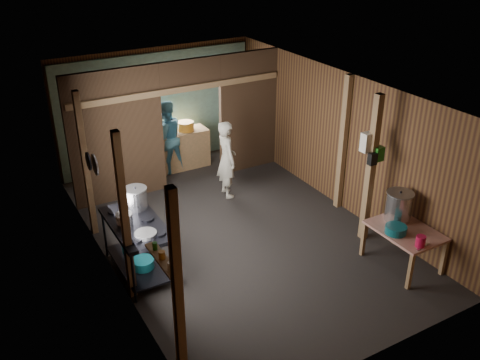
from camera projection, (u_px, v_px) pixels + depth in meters
floor at (234, 231)px, 9.45m from camera, size 4.50×7.00×0.00m
ceiling at (234, 90)px, 8.29m from camera, size 4.50×7.00×0.00m
wall_back at (156, 107)px, 11.59m from camera, size 4.50×0.00×2.60m
wall_front at (380, 274)px, 6.15m from camera, size 4.50×0.00×2.60m
wall_left at (103, 196)px, 7.87m from camera, size 0.00×7.00×2.60m
wall_right at (339, 140)px, 9.87m from camera, size 0.00×7.00×2.60m
partition_left at (116, 137)px, 9.99m from camera, size 1.85×0.10×2.60m
partition_right at (248, 112)px, 11.28m from camera, size 1.35×0.10×2.60m
partition_header at (190, 74)px, 10.24m from camera, size 1.30×0.10×0.60m
turquoise_panel at (158, 110)px, 11.56m from camera, size 4.40×0.06×2.50m
back_counter at (181, 149)px, 11.68m from camera, size 1.20×0.50×0.85m
wall_clock at (167, 80)px, 11.35m from camera, size 0.20×0.03×0.20m
post_left_a at (177, 290)px, 5.88m from camera, size 0.10×0.12×2.60m
post_left_b at (125, 219)px, 7.28m from camera, size 0.10×0.12×2.60m
post_left_c at (86, 166)px, 8.83m from camera, size 0.10×0.12×2.60m
post_right at (343, 144)px, 9.68m from camera, size 0.10×0.12×2.60m
post_free at (371, 170)px, 8.68m from camera, size 0.12×0.12×2.60m
cross_beam at (180, 89)px, 10.20m from camera, size 4.40×0.12×0.12m
pan_lid_big at (95, 165)px, 8.04m from camera, size 0.03×0.34×0.34m
pan_lid_small at (88, 161)px, 8.40m from camera, size 0.03×0.30×0.30m
wall_shelf at (162, 260)px, 6.24m from camera, size 0.14×0.80×0.03m
jar_white at (170, 266)px, 6.01m from camera, size 0.07×0.07×0.10m
jar_yellow at (162, 255)px, 6.21m from camera, size 0.08×0.08×0.10m
jar_green at (155, 246)px, 6.38m from camera, size 0.06×0.06×0.10m
bag_white at (368, 142)px, 8.51m from camera, size 0.22×0.15×0.32m
bag_green at (378, 154)px, 8.53m from camera, size 0.16×0.12×0.24m
bag_black at (372, 159)px, 8.48m from camera, size 0.14×0.10×0.20m
gas_range at (138, 247)px, 8.17m from camera, size 0.78×1.51×0.89m
prep_table at (403, 247)px, 8.39m from camera, size 0.80×1.10×0.65m
stove_pot_large at (136, 199)px, 8.31m from camera, size 0.48×0.48×0.37m
stove_pot_med at (124, 220)px, 7.85m from camera, size 0.30×0.30×0.22m
frying_pan at (146, 234)px, 7.63m from camera, size 0.37×0.57×0.07m
blue_tub_front at (143, 263)px, 8.14m from camera, size 0.34×0.34×0.14m
blue_tub_back at (132, 248)px, 8.53m from camera, size 0.33×0.33×0.13m
stock_pot at (399, 207)px, 8.42m from camera, size 0.54×0.54×0.51m
wash_basin at (396, 229)px, 8.13m from camera, size 0.41×0.41×0.12m
pink_bucket at (421, 241)px, 7.79m from camera, size 0.18×0.18×0.17m
knife at (423, 247)px, 7.81m from camera, size 0.30×0.08×0.01m
yellow_tub at (186, 126)px, 11.51m from camera, size 0.36×0.36×0.20m
red_cup at (163, 132)px, 11.29m from camera, size 0.11×0.11×0.13m
cook at (227, 159)px, 10.34m from camera, size 0.45×0.61×1.56m
worker_back at (166, 137)px, 11.30m from camera, size 0.84×0.68×1.62m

